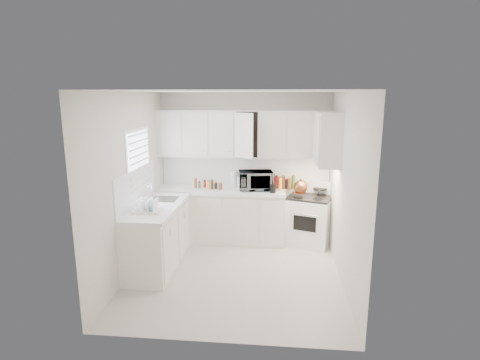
# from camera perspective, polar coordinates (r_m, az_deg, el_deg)

# --- Properties ---
(floor) EXTENTS (3.20, 3.20, 0.00)m
(floor) POSITION_cam_1_polar(r_m,az_deg,el_deg) (5.76, -0.69, -13.77)
(floor) COLOR beige
(floor) RESTS_ON ground
(ceiling) EXTENTS (3.20, 3.20, 0.00)m
(ceiling) POSITION_cam_1_polar(r_m,az_deg,el_deg) (5.17, -0.77, 13.05)
(ceiling) COLOR white
(ceiling) RESTS_ON ground
(wall_back) EXTENTS (3.00, 0.00, 3.00)m
(wall_back) POSITION_cam_1_polar(r_m,az_deg,el_deg) (6.87, 0.73, 2.02)
(wall_back) COLOR silver
(wall_back) RESTS_ON ground
(wall_front) EXTENTS (3.00, 0.00, 3.00)m
(wall_front) POSITION_cam_1_polar(r_m,az_deg,el_deg) (3.79, -3.39, -6.77)
(wall_front) COLOR silver
(wall_front) RESTS_ON ground
(wall_left) EXTENTS (0.00, 3.20, 3.20)m
(wall_left) POSITION_cam_1_polar(r_m,az_deg,el_deg) (5.68, -15.96, -0.71)
(wall_left) COLOR silver
(wall_left) RESTS_ON ground
(wall_right) EXTENTS (0.00, 3.20, 3.20)m
(wall_right) POSITION_cam_1_polar(r_m,az_deg,el_deg) (5.37, 15.40, -1.43)
(wall_right) COLOR silver
(wall_right) RESTS_ON ground
(window_blinds) EXTENTS (0.06, 0.96, 1.06)m
(window_blinds) POSITION_cam_1_polar(r_m,az_deg,el_deg) (5.94, -14.71, 2.40)
(window_blinds) COLOR white
(window_blinds) RESTS_ON wall_left
(lower_cabinets_back) EXTENTS (2.22, 0.60, 0.90)m
(lower_cabinets_back) POSITION_cam_1_polar(r_m,az_deg,el_deg) (6.84, -2.78, -5.40)
(lower_cabinets_back) COLOR silver
(lower_cabinets_back) RESTS_ON floor
(lower_cabinets_left) EXTENTS (0.60, 1.60, 0.90)m
(lower_cabinets_left) POSITION_cam_1_polar(r_m,az_deg,el_deg) (6.00, -12.08, -8.28)
(lower_cabinets_left) COLOR silver
(lower_cabinets_left) RESTS_ON floor
(countertop_back) EXTENTS (2.24, 0.64, 0.05)m
(countertop_back) POSITION_cam_1_polar(r_m,az_deg,el_deg) (6.70, -2.83, -1.56)
(countertop_back) COLOR silver
(countertop_back) RESTS_ON lower_cabinets_back
(countertop_left) EXTENTS (0.64, 1.62, 0.05)m
(countertop_left) POSITION_cam_1_polar(r_m,az_deg,el_deg) (5.85, -12.20, -3.92)
(countertop_left) COLOR silver
(countertop_left) RESTS_ON lower_cabinets_left
(backsplash_back) EXTENTS (2.98, 0.02, 0.55)m
(backsplash_back) POSITION_cam_1_polar(r_m,az_deg,el_deg) (6.88, 0.72, 1.40)
(backsplash_back) COLOR white
(backsplash_back) RESTS_ON wall_back
(backsplash_left) EXTENTS (0.02, 1.60, 0.55)m
(backsplash_left) POSITION_cam_1_polar(r_m,az_deg,el_deg) (5.87, -15.12, -0.99)
(backsplash_left) COLOR white
(backsplash_left) RESTS_ON wall_left
(upper_cabinets_back) EXTENTS (3.00, 0.33, 0.80)m
(upper_cabinets_back) POSITION_cam_1_polar(r_m,az_deg,el_deg) (6.68, 0.61, 3.46)
(upper_cabinets_back) COLOR silver
(upper_cabinets_back) RESTS_ON wall_back
(upper_cabinets_right) EXTENTS (0.33, 0.90, 0.80)m
(upper_cabinets_right) POSITION_cam_1_polar(r_m,az_deg,el_deg) (6.10, 12.71, 2.27)
(upper_cabinets_right) COLOR silver
(upper_cabinets_right) RESTS_ON wall_right
(sink) EXTENTS (0.42, 0.38, 0.30)m
(sink) POSITION_cam_1_polar(r_m,az_deg,el_deg) (6.13, -11.28, -1.71)
(sink) COLOR gray
(sink) RESTS_ON countertop_left
(stove) EXTENTS (0.86, 0.79, 1.10)m
(stove) POSITION_cam_1_polar(r_m,az_deg,el_deg) (6.76, 10.27, -4.94)
(stove) COLOR white
(stove) RESTS_ON floor
(tea_kettle) EXTENTS (0.32, 0.28, 0.27)m
(tea_kettle) POSITION_cam_1_polar(r_m,az_deg,el_deg) (6.45, 8.97, -0.88)
(tea_kettle) COLOR brown
(tea_kettle) RESTS_ON stove
(frying_pan) EXTENTS (0.31, 0.44, 0.04)m
(frying_pan) POSITION_cam_1_polar(r_m,az_deg,el_deg) (6.82, 11.81, -1.22)
(frying_pan) COLOR black
(frying_pan) RESTS_ON stove
(microwave) EXTENTS (0.62, 0.41, 0.39)m
(microwave) POSITION_cam_1_polar(r_m,az_deg,el_deg) (6.62, 2.33, 0.24)
(microwave) COLOR gray
(microwave) RESTS_ON countertop_back
(rice_cooker) EXTENTS (0.24, 0.24, 0.24)m
(rice_cooker) POSITION_cam_1_polar(r_m,az_deg,el_deg) (6.72, 0.58, -0.22)
(rice_cooker) COLOR white
(rice_cooker) RESTS_ON countertop_back
(paper_towel) EXTENTS (0.12, 0.12, 0.27)m
(paper_towel) POSITION_cam_1_polar(r_m,az_deg,el_deg) (6.86, -0.97, 0.17)
(paper_towel) COLOR white
(paper_towel) RESTS_ON countertop_back
(utensil_crock) EXTENTS (0.13, 0.13, 0.33)m
(utensil_crock) POSITION_cam_1_polar(r_m,az_deg,el_deg) (6.41, 4.92, -0.48)
(utensil_crock) COLOR black
(utensil_crock) RESTS_ON countertop_back
(dish_rack) EXTENTS (0.40, 0.30, 0.21)m
(dish_rack) POSITION_cam_1_polar(r_m,az_deg,el_deg) (5.53, -13.68, -3.54)
(dish_rack) COLOR white
(dish_rack) RESTS_ON countertop_left
(spice_left_0) EXTENTS (0.06, 0.06, 0.13)m
(spice_left_0) POSITION_cam_1_polar(r_m,az_deg,el_deg) (6.88, -6.48, -0.47)
(spice_left_0) COLOR brown
(spice_left_0) RESTS_ON countertop_back
(spice_left_1) EXTENTS (0.06, 0.06, 0.13)m
(spice_left_1) POSITION_cam_1_polar(r_m,az_deg,el_deg) (6.78, -6.02, -0.65)
(spice_left_1) COLOR #2F6923
(spice_left_1) RESTS_ON countertop_back
(spice_left_2) EXTENTS (0.06, 0.06, 0.13)m
(spice_left_2) POSITION_cam_1_polar(r_m,az_deg,el_deg) (6.85, -5.25, -0.50)
(spice_left_2) COLOR red
(spice_left_2) RESTS_ON countertop_back
(spice_left_3) EXTENTS (0.06, 0.06, 0.13)m
(spice_left_3) POSITION_cam_1_polar(r_m,az_deg,el_deg) (6.75, -4.77, -0.68)
(spice_left_3) COLOR yellow
(spice_left_3) RESTS_ON countertop_back
(spice_left_4) EXTENTS (0.06, 0.06, 0.13)m
(spice_left_4) POSITION_cam_1_polar(r_m,az_deg,el_deg) (6.83, -4.01, -0.53)
(spice_left_4) COLOR #552618
(spice_left_4) RESTS_ON countertop_back
(spice_left_5) EXTENTS (0.06, 0.06, 0.13)m
(spice_left_5) POSITION_cam_1_polar(r_m,az_deg,el_deg) (6.73, -3.51, -0.71)
(spice_left_5) COLOR black
(spice_left_5) RESTS_ON countertop_back
(spice_left_6) EXTENTS (0.06, 0.06, 0.13)m
(spice_left_6) POSITION_cam_1_polar(r_m,az_deg,el_deg) (6.80, -2.77, -0.55)
(spice_left_6) COLOR brown
(spice_left_6) RESTS_ON countertop_back
(sauce_right_0) EXTENTS (0.06, 0.06, 0.19)m
(sauce_right_0) POSITION_cam_1_polar(r_m,az_deg,el_deg) (6.77, 5.52, -0.41)
(sauce_right_0) COLOR red
(sauce_right_0) RESTS_ON countertop_back
(sauce_right_1) EXTENTS (0.06, 0.06, 0.19)m
(sauce_right_1) POSITION_cam_1_polar(r_m,az_deg,el_deg) (6.71, 5.99, -0.53)
(sauce_right_1) COLOR yellow
(sauce_right_1) RESTS_ON countertop_back
(sauce_right_2) EXTENTS (0.06, 0.06, 0.19)m
(sauce_right_2) POSITION_cam_1_polar(r_m,az_deg,el_deg) (6.77, 6.45, -0.43)
(sauce_right_2) COLOR #552618
(sauce_right_2) RESTS_ON countertop_back
(sauce_right_3) EXTENTS (0.06, 0.06, 0.19)m
(sauce_right_3) POSITION_cam_1_polar(r_m,az_deg,el_deg) (6.71, 6.93, -0.55)
(sauce_right_3) COLOR black
(sauce_right_3) RESTS_ON countertop_back
(sauce_right_4) EXTENTS (0.06, 0.06, 0.19)m
(sauce_right_4) POSITION_cam_1_polar(r_m,az_deg,el_deg) (6.77, 7.38, -0.45)
(sauce_right_4) COLOR brown
(sauce_right_4) RESTS_ON countertop_back
(sauce_right_5) EXTENTS (0.06, 0.06, 0.19)m
(sauce_right_5) POSITION_cam_1_polar(r_m,az_deg,el_deg) (6.71, 7.87, -0.57)
(sauce_right_5) COLOR #2F6923
(sauce_right_5) RESTS_ON countertop_back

